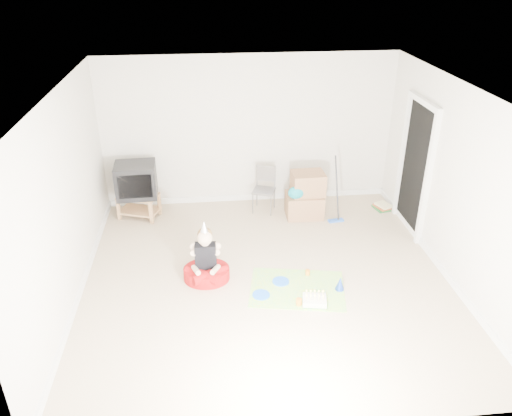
{
  "coord_description": "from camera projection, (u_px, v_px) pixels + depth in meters",
  "views": [
    {
      "loc": [
        -0.75,
        -5.66,
        4.04
      ],
      "look_at": [
        -0.1,
        0.4,
        0.9
      ],
      "focal_mm": 35.0,
      "sensor_mm": 36.0,
      "label": 1
    }
  ],
  "objects": [
    {
      "name": "floor_mop",
      "position": [
        337.0,
        207.0,
        8.26
      ],
      "size": [
        0.27,
        0.36,
        1.06
      ],
      "color": "blue",
      "rests_on": "ground"
    },
    {
      "name": "orange_cup_near",
      "position": [
        308.0,
        272.0,
        6.97
      ],
      "size": [
        0.07,
        0.07,
        0.07
      ],
      "primitive_type": "cylinder",
      "rotation": [
        0.0,
        0.0,
        0.03
      ],
      "color": "orange",
      "rests_on": "party_mat"
    },
    {
      "name": "seated_woman",
      "position": [
        206.0,
        267.0,
        6.82
      ],
      "size": [
        0.67,
        0.67,
        0.91
      ],
      "color": "#A20E10",
      "rests_on": "ground"
    },
    {
      "name": "folding_chair",
      "position": [
        264.0,
        191.0,
        8.56
      ],
      "size": [
        0.45,
        0.44,
        0.79
      ],
      "color": "gray",
      "rests_on": "ground"
    },
    {
      "name": "crt_tv",
      "position": [
        136.0,
        180.0,
        8.22
      ],
      "size": [
        0.68,
        0.57,
        0.56
      ],
      "primitive_type": "cube",
      "rotation": [
        0.0,
        0.0,
        0.04
      ],
      "color": "black",
      "rests_on": "tv_stand"
    },
    {
      "name": "ground",
      "position": [
        266.0,
        278.0,
        6.92
      ],
      "size": [
        5.0,
        5.0,
        0.0
      ],
      "primitive_type": "plane",
      "color": "tan",
      "rests_on": "ground"
    },
    {
      "name": "cardboard_boxes",
      "position": [
        305.0,
        196.0,
        8.4
      ],
      "size": [
        0.64,
        0.49,
        0.78
      ],
      "color": "#926846",
      "rests_on": "ground"
    },
    {
      "name": "party_mat",
      "position": [
        297.0,
        289.0,
        6.7
      ],
      "size": [
        1.4,
        1.12,
        0.01
      ],
      "primitive_type": "cube",
      "rotation": [
        0.0,
        0.0,
        -0.19
      ],
      "color": "#FC357B",
      "rests_on": "ground"
    },
    {
      "name": "orange_cup_far",
      "position": [
        299.0,
        302.0,
        6.38
      ],
      "size": [
        0.1,
        0.1,
        0.09
      ],
      "primitive_type": "cylinder",
      "rotation": [
        0.0,
        0.0,
        -0.35
      ],
      "color": "orange",
      "rests_on": "party_mat"
    },
    {
      "name": "blue_party_hat",
      "position": [
        340.0,
        284.0,
        6.65
      ],
      "size": [
        0.17,
        0.17,
        0.18
      ],
      "primitive_type": "cone",
      "rotation": [
        0.0,
        0.0,
        -0.51
      ],
      "color": "blue",
      "rests_on": "party_mat"
    },
    {
      "name": "birthday_cake",
      "position": [
        314.0,
        301.0,
        6.41
      ],
      "size": [
        0.34,
        0.29,
        0.14
      ],
      "color": "silver",
      "rests_on": "party_mat"
    },
    {
      "name": "book_pile",
      "position": [
        382.0,
        206.0,
        8.77
      ],
      "size": [
        0.3,
        0.34,
        0.1
      ],
      "color": "#22682D",
      "rests_on": "ground"
    },
    {
      "name": "blue_plate_far",
      "position": [
        261.0,
        295.0,
        6.57
      ],
      "size": [
        0.26,
        0.26,
        0.01
      ],
      "primitive_type": "cylinder",
      "rotation": [
        0.0,
        0.0,
        -0.13
      ],
      "color": "blue",
      "rests_on": "party_mat"
    },
    {
      "name": "tv_stand",
      "position": [
        139.0,
        204.0,
        8.42
      ],
      "size": [
        0.74,
        0.6,
        0.4
      ],
      "color": "#AD7C4E",
      "rests_on": "ground"
    },
    {
      "name": "blue_plate_near",
      "position": [
        281.0,
        281.0,
        6.84
      ],
      "size": [
        0.26,
        0.26,
        0.01
      ],
      "primitive_type": "cylinder",
      "rotation": [
        0.0,
        0.0,
        0.12
      ],
      "color": "blue",
      "rests_on": "party_mat"
    },
    {
      "name": "doorway_recess",
      "position": [
        415.0,
        169.0,
        7.75
      ],
      "size": [
        0.02,
        0.9,
        2.05
      ],
      "primitive_type": "cube",
      "color": "black",
      "rests_on": "ground"
    }
  ]
}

